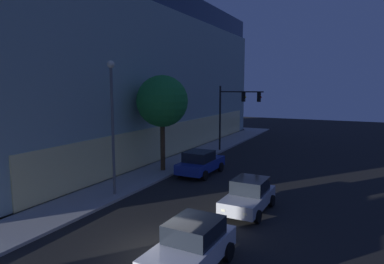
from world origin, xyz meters
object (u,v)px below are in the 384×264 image
object	(u,v)px
sidewalk_tree	(162,101)
car_blue	(200,163)
traffic_light_far_corner	(236,106)
car_silver	(249,195)
modern_building	(96,75)
street_lamp_sidewalk	(112,112)
car_white	(191,246)

from	to	relation	value
sidewalk_tree	car_blue	bearing A→B (deg)	-78.68
traffic_light_far_corner	car_silver	distance (m)	16.60
modern_building	sidewalk_tree	distance (m)	14.24
sidewalk_tree	car_silver	size ratio (longest dim) A/B	1.71
modern_building	street_lamp_sidewalk	world-z (taller)	modern_building
car_silver	street_lamp_sidewalk	bearing A→B (deg)	99.07
modern_building	street_lamp_sidewalk	bearing A→B (deg)	-135.62
modern_building	street_lamp_sidewalk	size ratio (longest dim) A/B	5.12
traffic_light_far_corner	car_silver	size ratio (longest dim) A/B	1.52
sidewalk_tree	modern_building	bearing A→B (deg)	61.35
street_lamp_sidewalk	car_silver	distance (m)	9.02
modern_building	traffic_light_far_corner	bearing A→B (deg)	-77.78
modern_building	car_blue	size ratio (longest dim) A/B	8.56
sidewalk_tree	street_lamp_sidewalk	bearing A→B (deg)	-175.66
traffic_light_far_corner	street_lamp_sidewalk	distance (m)	16.39
street_lamp_sidewalk	modern_building	bearing A→B (deg)	44.38
car_white	car_blue	distance (m)	13.33
car_white	car_silver	xyz separation A→B (m)	(6.54, -0.12, -0.06)
modern_building	street_lamp_sidewalk	xyz separation A→B (m)	(-13.09, -12.81, -2.67)
car_white	car_silver	bearing A→B (deg)	-1.04
modern_building	traffic_light_far_corner	size ratio (longest dim) A/B	6.24
traffic_light_far_corner	modern_building	bearing A→B (deg)	102.22
sidewalk_tree	car_white	distance (m)	14.95
modern_building	car_white	xyz separation A→B (m)	(-18.38, -20.55, -6.86)
street_lamp_sidewalk	sidewalk_tree	world-z (taller)	street_lamp_sidewalk
traffic_light_far_corner	sidewalk_tree	distance (m)	10.23
sidewalk_tree	car_blue	distance (m)	5.39
sidewalk_tree	car_silver	distance (m)	10.79
modern_building	traffic_light_far_corner	world-z (taller)	modern_building
street_lamp_sidewalk	sidewalk_tree	bearing A→B (deg)	4.34
traffic_light_far_corner	sidewalk_tree	world-z (taller)	sidewalk_tree
street_lamp_sidewalk	traffic_light_far_corner	bearing A→B (deg)	-6.63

